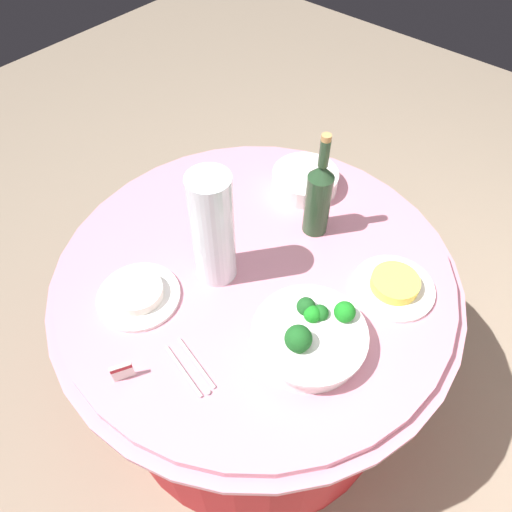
% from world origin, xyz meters
% --- Properties ---
extents(ground_plane, '(6.00, 6.00, 0.00)m').
position_xyz_m(ground_plane, '(0.00, 0.00, 0.00)').
color(ground_plane, gray).
extents(buffet_table, '(1.16, 1.16, 0.74)m').
position_xyz_m(buffet_table, '(0.00, 0.00, 0.38)').
color(buffet_table, maroon).
rests_on(buffet_table, ground_plane).
extents(broccoli_bowl, '(0.28, 0.28, 0.12)m').
position_xyz_m(broccoli_bowl, '(0.10, 0.26, 0.78)').
color(broccoli_bowl, white).
rests_on(broccoli_bowl, buffet_table).
extents(plate_stack, '(0.21, 0.21, 0.06)m').
position_xyz_m(plate_stack, '(-0.36, -0.10, 0.77)').
color(plate_stack, white).
rests_on(plate_stack, buffet_table).
extents(wine_bottle, '(0.07, 0.07, 0.34)m').
position_xyz_m(wine_bottle, '(-0.23, 0.03, 0.87)').
color(wine_bottle, '#233F24').
rests_on(wine_bottle, buffet_table).
extents(decorative_fruit_vase, '(0.11, 0.11, 0.34)m').
position_xyz_m(decorative_fruit_vase, '(0.08, -0.07, 0.89)').
color(decorative_fruit_vase, silver).
rests_on(decorative_fruit_vase, buffet_table).
extents(serving_tongs, '(0.08, 0.17, 0.01)m').
position_xyz_m(serving_tongs, '(0.34, 0.09, 0.74)').
color(serving_tongs, silver).
rests_on(serving_tongs, buffet_table).
extents(food_plate_rice, '(0.22, 0.22, 0.04)m').
position_xyz_m(food_plate_rice, '(0.28, -0.17, 0.76)').
color(food_plate_rice, white).
rests_on(food_plate_rice, buffet_table).
extents(food_plate_fried_egg, '(0.22, 0.22, 0.04)m').
position_xyz_m(food_plate_fried_egg, '(-0.18, 0.33, 0.76)').
color(food_plate_fried_egg, white).
rests_on(food_plate_fried_egg, buffet_table).
extents(label_placard_front, '(0.05, 0.03, 0.05)m').
position_xyz_m(label_placard_front, '(0.45, -0.02, 0.77)').
color(label_placard_front, white).
rests_on(label_placard_front, buffet_table).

